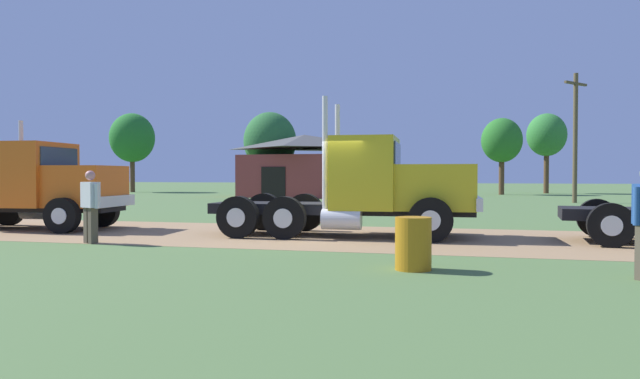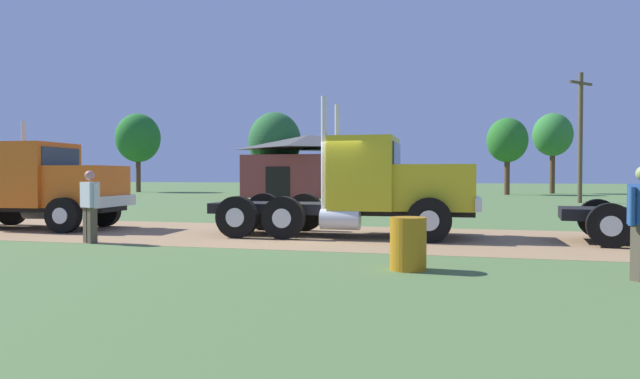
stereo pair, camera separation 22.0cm
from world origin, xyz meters
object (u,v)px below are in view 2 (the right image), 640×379
at_px(shed_building, 309,167).
at_px(utility_pole_near, 580,134).
at_px(truck_foreground_white, 374,189).
at_px(visitor_standing_near, 90,203).
at_px(truck_near_left, 42,187).
at_px(steel_barrel, 408,244).

bearing_deg(shed_building, utility_pole_near, -16.40).
bearing_deg(truck_foreground_white, visitor_standing_near, -153.02).
bearing_deg(truck_near_left, utility_pole_near, 49.82).
relative_size(shed_building, utility_pole_near, 1.19).
distance_m(visitor_standing_near, shed_building, 30.35).
relative_size(truck_foreground_white, truck_near_left, 1.07).
bearing_deg(utility_pole_near, steel_barrel, -104.32).
bearing_deg(utility_pole_near, truck_near_left, -130.18).
bearing_deg(truck_foreground_white, steel_barrel, -74.18).
relative_size(truck_foreground_white, steel_barrel, 7.88).
bearing_deg(visitor_standing_near, steel_barrel, -14.83).
height_order(truck_near_left, utility_pole_near, utility_pole_near).
distance_m(visitor_standing_near, utility_pole_near, 29.10).
xyz_separation_m(truck_near_left, shed_building, (0.63, 27.28, 0.96)).
xyz_separation_m(truck_foreground_white, truck_near_left, (-10.18, -0.37, -0.00)).
height_order(visitor_standing_near, shed_building, shed_building).
xyz_separation_m(truck_foreground_white, shed_building, (-9.55, 26.91, 0.96)).
xyz_separation_m(steel_barrel, shed_building, (-11.06, 32.25, 1.77)).
relative_size(truck_near_left, shed_building, 0.75).
xyz_separation_m(truck_near_left, steel_barrel, (11.69, -4.97, -0.81)).
distance_m(truck_near_left, visitor_standing_near, 4.77).
xyz_separation_m(visitor_standing_near, shed_building, (-3.17, 30.16, 1.26)).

